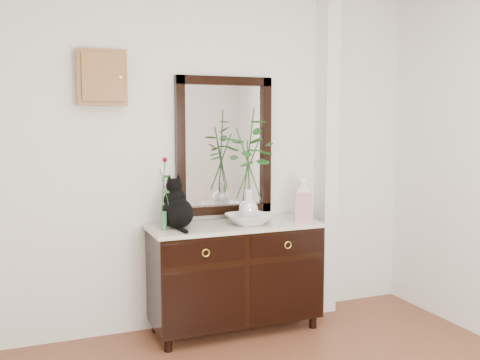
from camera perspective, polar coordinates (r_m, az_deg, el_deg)
name	(u,v)px	position (r m, az deg, el deg)	size (l,w,h in m)	color
wall_back	(212,157)	(4.27, -3.00, 2.42)	(3.60, 0.04, 2.70)	silver
pilaster	(326,155)	(4.62, 9.16, 2.64)	(0.12, 0.20, 2.70)	silver
sideboard	(235,271)	(4.22, -0.51, -9.70)	(1.33, 0.52, 0.82)	black
wall_mirror	(224,146)	(4.29, -1.68, 3.65)	(0.80, 0.06, 1.10)	black
key_cabinet	(102,78)	(4.04, -14.54, 10.53)	(0.35, 0.10, 0.40)	brown
cat	(177,203)	(3.98, -6.70, -2.43)	(0.26, 0.32, 0.37)	black
lotus_bowl	(248,219)	(4.10, 0.91, -4.20)	(0.33, 0.33, 0.08)	silver
vase_branches	(249,165)	(4.05, 0.92, 1.66)	(0.42, 0.42, 0.88)	silver
bud_vase_rose	(163,193)	(3.89, -8.16, -1.41)	(0.07, 0.07, 0.54)	#336F43
ginger_jar	(303,198)	(4.31, 6.75, -1.88)	(0.13, 0.13, 0.36)	white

